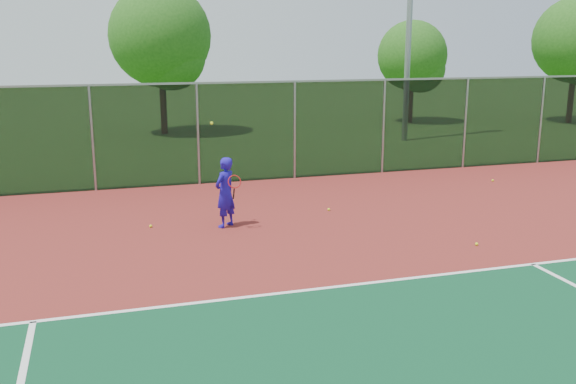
# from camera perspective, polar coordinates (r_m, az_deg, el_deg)

# --- Properties ---
(ground) EXTENTS (120.00, 120.00, 0.00)m
(ground) POSITION_cam_1_polar(r_m,az_deg,el_deg) (9.94, 22.20, -12.85)
(ground) COLOR #285A19
(ground) RESTS_ON ground
(court_apron) EXTENTS (30.00, 20.00, 0.02)m
(court_apron) POSITION_cam_1_polar(r_m,az_deg,el_deg) (11.41, 15.90, -8.89)
(court_apron) COLOR maroon
(court_apron) RESTS_ON ground
(fence_back) EXTENTS (30.00, 0.06, 3.03)m
(fence_back) POSITION_cam_1_polar(r_m,az_deg,el_deg) (19.90, 0.59, 5.63)
(fence_back) COLOR black
(fence_back) RESTS_ON court_apron
(tennis_player) EXTENTS (0.70, 0.75, 2.44)m
(tennis_player) POSITION_cam_1_polar(r_m,az_deg,el_deg) (14.75, -5.61, -0.02)
(tennis_player) COLOR #1E11A6
(tennis_player) RESTS_ON court_apron
(practice_ball_0) EXTENTS (0.07, 0.07, 0.07)m
(practice_ball_0) POSITION_cam_1_polar(r_m,az_deg,el_deg) (16.27, 3.65, -1.56)
(practice_ball_0) COLOR yellow
(practice_ball_0) RESTS_ON court_apron
(practice_ball_3) EXTENTS (0.07, 0.07, 0.07)m
(practice_ball_3) POSITION_cam_1_polar(r_m,az_deg,el_deg) (14.08, 16.42, -4.46)
(practice_ball_3) COLOR yellow
(practice_ball_3) RESTS_ON court_apron
(practice_ball_4) EXTENTS (0.07, 0.07, 0.07)m
(practice_ball_4) POSITION_cam_1_polar(r_m,az_deg,el_deg) (15.13, -12.11, -2.98)
(practice_ball_4) COLOR yellow
(practice_ball_4) RESTS_ON court_apron
(practice_ball_5) EXTENTS (0.07, 0.07, 0.07)m
(practice_ball_5) POSITION_cam_1_polar(r_m,az_deg,el_deg) (20.59, 17.74, 0.99)
(practice_ball_5) COLOR yellow
(practice_ball_5) RESTS_ON court_apron
(tree_back_left) EXTENTS (4.59, 4.59, 6.74)m
(tree_back_left) POSITION_cam_1_polar(r_m,az_deg,el_deg) (30.14, -11.06, 13.07)
(tree_back_left) COLOR #332012
(tree_back_left) RESTS_ON ground
(tree_back_mid) EXTENTS (3.60, 3.60, 5.29)m
(tree_back_mid) POSITION_cam_1_polar(r_m,az_deg,el_deg) (34.57, 11.17, 11.55)
(tree_back_mid) COLOR #332012
(tree_back_mid) RESTS_ON ground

